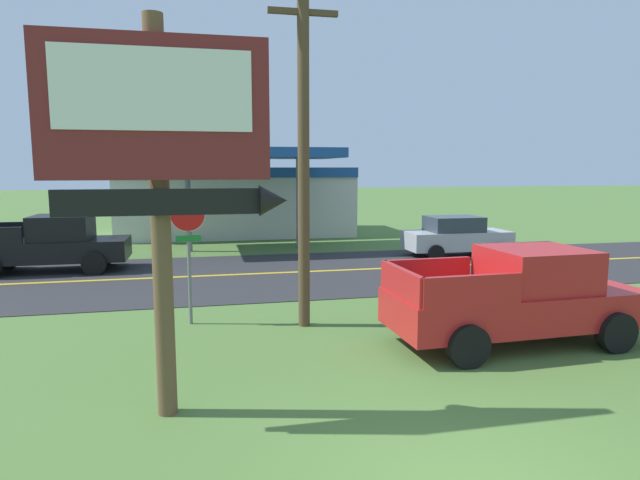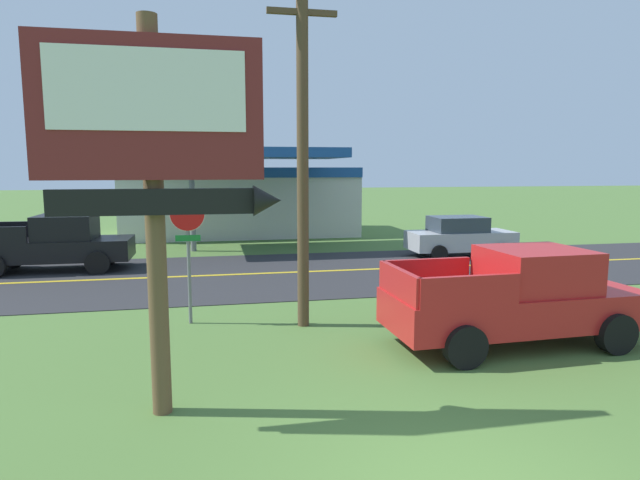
% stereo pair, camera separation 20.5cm
% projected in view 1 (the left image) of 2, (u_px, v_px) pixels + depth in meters
% --- Properties ---
extents(road_asphalt, '(140.00, 8.00, 0.02)m').
position_uv_depth(road_asphalt, '(289.00, 273.00, 18.51)').
color(road_asphalt, '#2B2B2D').
rests_on(road_asphalt, ground).
extents(road_centre_line, '(126.00, 0.20, 0.01)m').
position_uv_depth(road_centre_line, '(289.00, 272.00, 18.51)').
color(road_centre_line, gold).
rests_on(road_centre_line, road_asphalt).
extents(motel_sign, '(3.30, 0.54, 5.64)m').
position_uv_depth(motel_sign, '(163.00, 150.00, 7.33)').
color(motel_sign, brown).
rests_on(motel_sign, ground).
extents(stop_sign, '(0.80, 0.08, 2.95)m').
position_uv_depth(stop_sign, '(188.00, 237.00, 12.21)').
color(stop_sign, slate).
rests_on(stop_sign, ground).
extents(utility_pole, '(1.69, 0.26, 8.17)m').
position_uv_depth(utility_pole, '(303.00, 133.00, 11.80)').
color(utility_pole, brown).
rests_on(utility_pole, ground).
extents(gas_station, '(12.00, 11.50, 4.40)m').
position_uv_depth(gas_station, '(237.00, 198.00, 29.02)').
color(gas_station, beige).
rests_on(gas_station, ground).
extents(pickup_red_parked_on_lawn, '(5.27, 2.38, 1.96)m').
position_uv_depth(pickup_red_parked_on_lawn, '(518.00, 297.00, 11.01)').
color(pickup_red_parked_on_lawn, red).
rests_on(pickup_red_parked_on_lawn, ground).
extents(pickup_black_on_road, '(5.20, 2.24, 1.96)m').
position_uv_depth(pickup_black_on_road, '(51.00, 244.00, 18.62)').
color(pickup_black_on_road, black).
rests_on(pickup_black_on_road, ground).
extents(car_silver_near_lane, '(4.20, 2.00, 1.64)m').
position_uv_depth(car_silver_near_lane, '(456.00, 236.00, 21.86)').
color(car_silver_near_lane, '#A8AAAF').
rests_on(car_silver_near_lane, ground).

